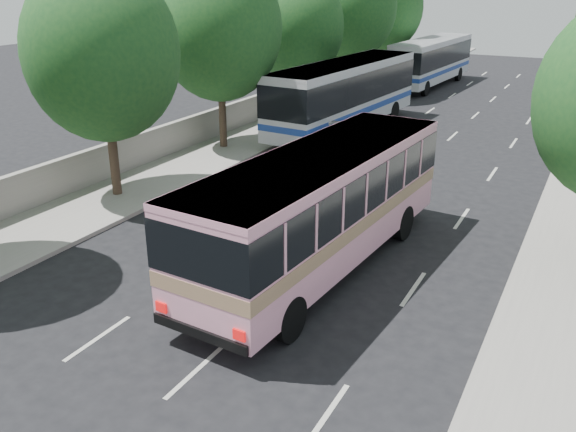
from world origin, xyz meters
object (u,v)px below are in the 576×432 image
Objects in this scene: tour_coach_front at (345,91)px; tour_coach_rear at (432,58)px; pink_bus at (322,198)px; white_pickup at (328,155)px; pink_taxi at (327,162)px.

tour_coach_front is 1.07× the size of tour_coach_rear.
white_pickup is (-3.61, 8.58, -1.34)m from pink_bus.
pink_taxi is (-3.30, 7.79, -1.42)m from pink_bus.
tour_coach_front is (-2.71, 8.38, 1.51)m from pink_taxi.
tour_coach_front is at bearing -86.77° from tour_coach_rear.
pink_bus is 0.88× the size of tour_coach_front.
pink_bus is at bearing -69.20° from white_pickup.
tour_coach_rear reaches higher than pink_bus.
tour_coach_front reaches higher than pink_taxi.
tour_coach_rear is at bearing 93.06° from white_pickup.
pink_bus is at bearing -73.68° from pink_taxi.
pink_taxi is 0.77× the size of white_pickup.
tour_coach_rear is at bearing 94.13° from tour_coach_front.
white_pickup is 0.50× the size of tour_coach_rear.
tour_coach_front is (-6.01, 16.17, 0.08)m from pink_bus.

